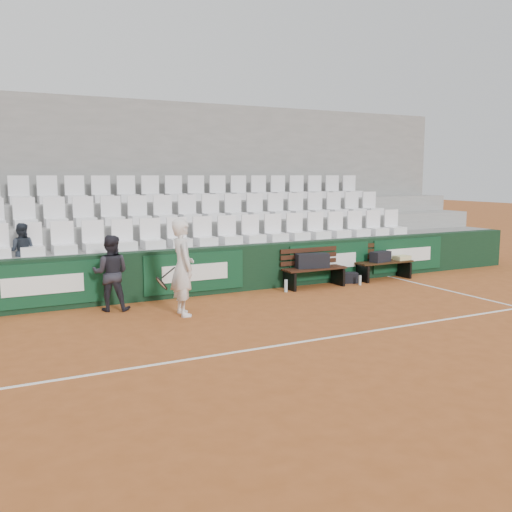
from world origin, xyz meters
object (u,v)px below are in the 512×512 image
at_px(bench_right, 384,270).
at_px(tennis_player, 182,267).
at_px(sports_bag_left, 312,261).
at_px(sports_bag_right, 380,257).
at_px(water_bottle_near, 286,286).
at_px(ball_kid, 111,273).
at_px(spectator_c, 20,228).
at_px(bench_left, 314,277).
at_px(water_bottle_far, 360,280).
at_px(sports_bag_ground, 349,278).

xyz_separation_m(bench_right, tennis_player, (-5.60, -1.14, 0.66)).
xyz_separation_m(sports_bag_left, sports_bag_right, (1.96, -0.02, -0.04)).
relative_size(sports_bag_left, tennis_player, 0.43).
xyz_separation_m(water_bottle_near, ball_kid, (-3.78, 0.03, 0.58)).
distance_m(bench_right, sports_bag_left, 2.12).
relative_size(sports_bag_right, spectator_c, 0.50).
distance_m(bench_left, spectator_c, 6.28).
distance_m(bench_left, sports_bag_left, 0.39).
distance_m(water_bottle_near, water_bottle_far, 1.93).
bearing_deg(tennis_player, water_bottle_far, 10.03).
bearing_deg(spectator_c, bench_right, -167.76).
bearing_deg(sports_bag_right, ball_kid, -178.62).
bearing_deg(water_bottle_far, water_bottle_near, 176.83).
relative_size(sports_bag_left, water_bottle_near, 2.74).
xyz_separation_m(sports_bag_left, ball_kid, (-4.58, -0.18, 0.10)).
distance_m(bench_left, sports_bag_ground, 1.01).
relative_size(water_bottle_near, spectator_c, 0.25).
bearing_deg(ball_kid, bench_left, -155.86).
bearing_deg(tennis_player, sports_bag_left, 17.91).
bearing_deg(ball_kid, tennis_player, 160.73).
bearing_deg(water_bottle_far, spectator_c, 170.26).
bearing_deg(ball_kid, sports_bag_ground, -155.50).
bearing_deg(bench_right, water_bottle_far, -161.31).
bearing_deg(bench_right, sports_bag_left, -179.70).
bearing_deg(sports_bag_ground, sports_bag_left, -178.62).
bearing_deg(bench_right, ball_kid, -178.39).
relative_size(water_bottle_near, water_bottle_far, 1.20).
relative_size(sports_bag_left, water_bottle_far, 3.29).
distance_m(bench_right, tennis_player, 5.75).
distance_m(sports_bag_left, tennis_player, 3.70).
height_order(bench_left, sports_bag_left, sports_bag_left).
relative_size(tennis_player, spectator_c, 1.64).
height_order(tennis_player, ball_kid, tennis_player).
bearing_deg(bench_right, sports_bag_ground, 179.21).
relative_size(bench_left, sports_bag_right, 2.77).
height_order(sports_bag_right, sports_bag_ground, sports_bag_right).
bearing_deg(bench_right, sports_bag_right, -167.59).
relative_size(sports_bag_right, tennis_player, 0.31).
bearing_deg(tennis_player, bench_left, 17.12).
bearing_deg(tennis_player, spectator_c, 140.82).
bearing_deg(bench_right, tennis_player, -168.44).
bearing_deg(spectator_c, water_bottle_near, -173.52).
height_order(bench_left, tennis_player, tennis_player).
relative_size(bench_left, tennis_player, 0.85).
xyz_separation_m(water_bottle_far, ball_kid, (-5.71, 0.14, 0.60)).
relative_size(bench_right, sports_bag_left, 2.00).
xyz_separation_m(ball_kid, spectator_c, (-1.44, 1.09, 0.82)).
relative_size(sports_bag_ground, tennis_player, 0.23).
height_order(sports_bag_left, tennis_player, tennis_player).
bearing_deg(bench_left, sports_bag_ground, 3.67).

